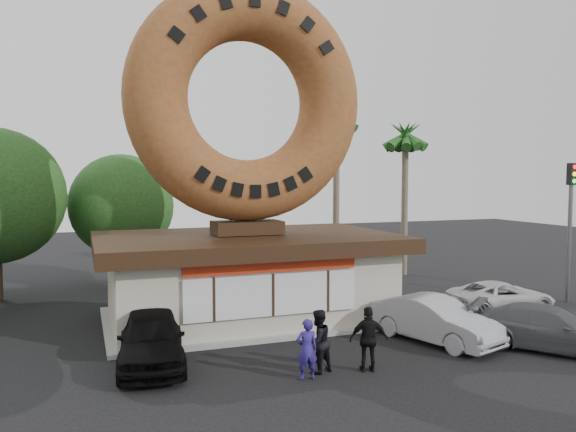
{
  "coord_description": "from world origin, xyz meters",
  "views": [
    {
      "loc": [
        -5.9,
        -14.54,
        5.48
      ],
      "look_at": [
        0.93,
        4.0,
        4.1
      ],
      "focal_mm": 35.0,
      "sensor_mm": 36.0,
      "label": 1
    }
  ],
  "objects_px": {
    "donut_shop": "(247,274)",
    "street_lamp": "(162,195)",
    "giant_donut": "(246,101)",
    "car_grey": "(550,328)",
    "person_center": "(318,341)",
    "person_right": "(369,339)",
    "person_left": "(307,349)",
    "car_black": "(151,338)",
    "car_silver": "(435,320)",
    "traffic_signal": "(570,214)",
    "car_white": "(501,296)"
  },
  "relations": [
    {
      "from": "donut_shop",
      "to": "street_lamp",
      "type": "height_order",
      "value": "street_lamp"
    },
    {
      "from": "giant_donut",
      "to": "car_grey",
      "type": "bearing_deg",
      "value": -41.51
    },
    {
      "from": "person_center",
      "to": "person_right",
      "type": "height_order",
      "value": "person_right"
    },
    {
      "from": "person_left",
      "to": "person_right",
      "type": "xyz_separation_m",
      "value": [
        1.88,
        -0.01,
        0.09
      ]
    },
    {
      "from": "person_left",
      "to": "person_right",
      "type": "relative_size",
      "value": 0.9
    },
    {
      "from": "giant_donut",
      "to": "car_black",
      "type": "bearing_deg",
      "value": -134.77
    },
    {
      "from": "car_silver",
      "to": "traffic_signal",
      "type": "bearing_deg",
      "value": 0.38
    },
    {
      "from": "car_black",
      "to": "street_lamp",
      "type": "bearing_deg",
      "value": 87.44
    },
    {
      "from": "person_right",
      "to": "car_black",
      "type": "distance_m",
      "value": 6.28
    },
    {
      "from": "person_center",
      "to": "car_white",
      "type": "distance_m",
      "value": 10.67
    },
    {
      "from": "donut_shop",
      "to": "car_silver",
      "type": "bearing_deg",
      "value": -45.29
    },
    {
      "from": "street_lamp",
      "to": "person_center",
      "type": "xyz_separation_m",
      "value": [
        2.05,
        -16.41,
        -3.59
      ]
    },
    {
      "from": "car_black",
      "to": "car_white",
      "type": "bearing_deg",
      "value": 13.56
    },
    {
      "from": "person_left",
      "to": "car_white",
      "type": "height_order",
      "value": "person_left"
    },
    {
      "from": "giant_donut",
      "to": "person_left",
      "type": "xyz_separation_m",
      "value": [
        -0.29,
        -6.79,
        -7.5
      ]
    },
    {
      "from": "traffic_signal",
      "to": "car_grey",
      "type": "xyz_separation_m",
      "value": [
        -6.06,
        -5.02,
        -3.18
      ]
    },
    {
      "from": "donut_shop",
      "to": "traffic_signal",
      "type": "relative_size",
      "value": 1.84
    },
    {
      "from": "donut_shop",
      "to": "car_grey",
      "type": "distance_m",
      "value": 10.65
    },
    {
      "from": "car_grey",
      "to": "car_white",
      "type": "height_order",
      "value": "car_grey"
    },
    {
      "from": "donut_shop",
      "to": "traffic_signal",
      "type": "xyz_separation_m",
      "value": [
        14.0,
        -1.99,
        2.1
      ]
    },
    {
      "from": "traffic_signal",
      "to": "car_silver",
      "type": "height_order",
      "value": "traffic_signal"
    },
    {
      "from": "person_right",
      "to": "car_white",
      "type": "xyz_separation_m",
      "value": [
        8.48,
        4.43,
        -0.31
      ]
    },
    {
      "from": "car_black",
      "to": "traffic_signal",
      "type": "bearing_deg",
      "value": 13.15
    },
    {
      "from": "street_lamp",
      "to": "traffic_signal",
      "type": "relative_size",
      "value": 1.32
    },
    {
      "from": "street_lamp",
      "to": "person_center",
      "type": "height_order",
      "value": "street_lamp"
    },
    {
      "from": "person_center",
      "to": "car_black",
      "type": "distance_m",
      "value": 4.86
    },
    {
      "from": "giant_donut",
      "to": "traffic_signal",
      "type": "bearing_deg",
      "value": -8.17
    },
    {
      "from": "street_lamp",
      "to": "person_left",
      "type": "height_order",
      "value": "street_lamp"
    },
    {
      "from": "donut_shop",
      "to": "person_center",
      "type": "xyz_separation_m",
      "value": [
        0.2,
        -6.39,
        -0.87
      ]
    },
    {
      "from": "person_center",
      "to": "car_silver",
      "type": "xyz_separation_m",
      "value": [
        4.79,
        1.35,
        -0.15
      ]
    },
    {
      "from": "person_center",
      "to": "street_lamp",
      "type": "bearing_deg",
      "value": -103.53
    },
    {
      "from": "traffic_signal",
      "to": "car_white",
      "type": "distance_m",
      "value": 5.12
    },
    {
      "from": "car_white",
      "to": "person_center",
      "type": "bearing_deg",
      "value": 115.85
    },
    {
      "from": "traffic_signal",
      "to": "donut_shop",
      "type": "bearing_deg",
      "value": 171.9
    },
    {
      "from": "donut_shop",
      "to": "car_white",
      "type": "bearing_deg",
      "value": -13.14
    },
    {
      "from": "traffic_signal",
      "to": "person_right",
      "type": "distance_m",
      "value": 13.63
    },
    {
      "from": "donut_shop",
      "to": "car_grey",
      "type": "relative_size",
      "value": 2.37
    },
    {
      "from": "street_lamp",
      "to": "donut_shop",
      "type": "bearing_deg",
      "value": -79.5
    },
    {
      "from": "donut_shop",
      "to": "person_left",
      "type": "relative_size",
      "value": 6.72
    },
    {
      "from": "car_grey",
      "to": "person_left",
      "type": "bearing_deg",
      "value": 138.76
    },
    {
      "from": "car_silver",
      "to": "car_grey",
      "type": "height_order",
      "value": "car_silver"
    },
    {
      "from": "person_right",
      "to": "traffic_signal",
      "type": "bearing_deg",
      "value": -141.85
    },
    {
      "from": "car_white",
      "to": "traffic_signal",
      "type": "bearing_deg",
      "value": -81.25
    },
    {
      "from": "car_silver",
      "to": "car_grey",
      "type": "xyz_separation_m",
      "value": [
        2.95,
        -1.97,
        -0.05
      ]
    },
    {
      "from": "person_center",
      "to": "car_silver",
      "type": "distance_m",
      "value": 4.98
    },
    {
      "from": "traffic_signal",
      "to": "person_right",
      "type": "bearing_deg",
      "value": -158.9
    },
    {
      "from": "traffic_signal",
      "to": "person_center",
      "type": "distance_m",
      "value": 14.79
    },
    {
      "from": "giant_donut",
      "to": "car_grey",
      "type": "distance_m",
      "value": 13.07
    },
    {
      "from": "person_right",
      "to": "car_white",
      "type": "bearing_deg",
      "value": -135.36
    },
    {
      "from": "donut_shop",
      "to": "street_lamp",
      "type": "relative_size",
      "value": 1.4
    }
  ]
}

